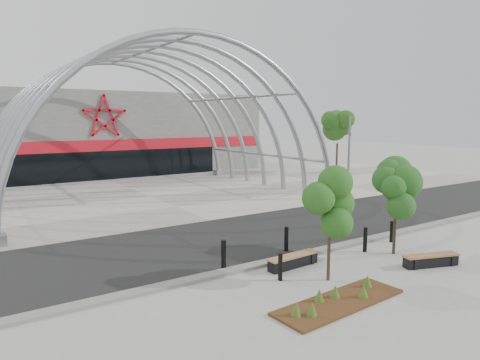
# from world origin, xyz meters

# --- Properties ---
(ground) EXTENTS (140.00, 140.00, 0.00)m
(ground) POSITION_xyz_m (0.00, 0.00, 0.00)
(ground) COLOR gray
(ground) RESTS_ON ground
(road) EXTENTS (140.00, 7.00, 0.02)m
(road) POSITION_xyz_m (0.00, 3.50, 0.01)
(road) COLOR black
(road) RESTS_ON ground
(forecourt) EXTENTS (60.00, 17.00, 0.04)m
(forecourt) POSITION_xyz_m (0.00, 15.50, 0.02)
(forecourt) COLOR gray
(forecourt) RESTS_ON ground
(kerb) EXTENTS (60.00, 0.50, 0.12)m
(kerb) POSITION_xyz_m (0.00, -0.25, 0.06)
(kerb) COLOR slate
(kerb) RESTS_ON ground
(arena_building) EXTENTS (34.00, 15.24, 8.00)m
(arena_building) POSITION_xyz_m (0.00, 33.45, 3.99)
(arena_building) COLOR #63635E
(arena_building) RESTS_ON ground
(vault_canopy) EXTENTS (20.80, 15.80, 20.36)m
(vault_canopy) POSITION_xyz_m (0.00, 15.50, 0.02)
(vault_canopy) COLOR #94999F
(vault_canopy) RESTS_ON ground
(planting_bed) EXTENTS (4.57, 1.66, 0.47)m
(planting_bed) POSITION_xyz_m (-1.92, -4.24, 0.11)
(planting_bed) COLOR #3F230E
(planting_bed) RESTS_ON ground
(signal_pole) EXTENTS (0.45, 0.78, 5.70)m
(signal_pole) POSITION_xyz_m (12.16, 8.35, 2.98)
(signal_pole) COLOR slate
(signal_pole) RESTS_ON ground
(street_tree_0) EXTENTS (1.60, 1.60, 3.65)m
(street_tree_0) POSITION_xyz_m (-0.80, -2.71, 2.63)
(street_tree_0) COLOR #2F2218
(street_tree_0) RESTS_ON ground
(street_tree_1) EXTENTS (1.56, 1.56, 3.68)m
(street_tree_1) POSITION_xyz_m (3.53, -2.09, 2.65)
(street_tree_1) COLOR black
(street_tree_1) RESTS_ON ground
(bench_0) EXTENTS (2.25, 0.61, 0.47)m
(bench_0) POSITION_xyz_m (-0.95, -1.04, 0.23)
(bench_0) COLOR black
(bench_0) RESTS_ON ground
(bench_1) EXTENTS (2.23, 1.17, 0.46)m
(bench_1) POSITION_xyz_m (3.41, -3.82, 0.22)
(bench_1) COLOR black
(bench_1) RESTS_ON ground
(bollard_0) EXTENTS (0.18, 0.18, 1.13)m
(bollard_0) POSITION_xyz_m (-3.29, 0.07, 0.57)
(bollard_0) COLOR black
(bollard_0) RESTS_ON ground
(bollard_1) EXTENTS (0.15, 0.15, 0.95)m
(bollard_1) POSITION_xyz_m (-2.18, -1.81, 0.47)
(bollard_1) COLOR black
(bollard_1) RESTS_ON ground
(bollard_2) EXTENTS (0.17, 0.17, 1.05)m
(bollard_2) POSITION_xyz_m (0.05, 0.57, 0.53)
(bollard_2) COLOR black
(bollard_2) RESTS_ON ground
(bollard_3) EXTENTS (0.17, 0.17, 1.04)m
(bollard_3) POSITION_xyz_m (2.75, -1.27, 0.52)
(bollard_3) COLOR black
(bollard_3) RESTS_ON ground
(bollard_4) EXTENTS (0.15, 0.15, 0.96)m
(bollard_4) POSITION_xyz_m (4.86, -0.96, 0.48)
(bollard_4) COLOR black
(bollard_4) RESTS_ON ground
(bg_tree_1) EXTENTS (2.70, 2.70, 5.91)m
(bg_tree_1) POSITION_xyz_m (21.00, 18.00, 4.25)
(bg_tree_1) COLOR #301D15
(bg_tree_1) RESTS_ON ground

